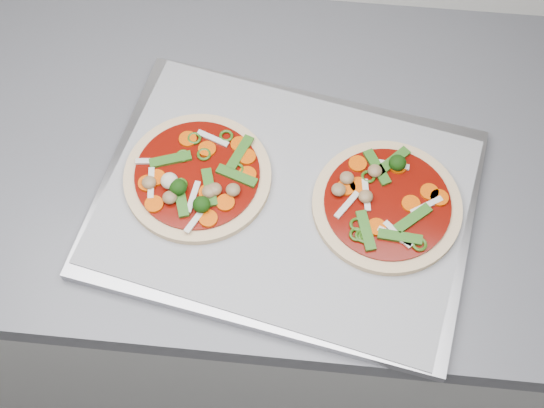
{
  "coord_description": "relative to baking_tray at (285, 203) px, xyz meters",
  "views": [
    {
      "loc": [
        -0.21,
        0.72,
        1.82
      ],
      "look_at": [
        -0.26,
        1.2,
        0.93
      ],
      "focal_mm": 50.0,
      "sensor_mm": 36.0,
      "label": 1
    }
  ],
  "objects": [
    {
      "name": "parchment",
      "position": [
        -0.0,
        0.0,
        0.01
      ],
      "size": [
        0.54,
        0.44,
        0.0
      ],
      "primitive_type": "cube",
      "rotation": [
        0.0,
        0.0,
        -0.21
      ],
      "color": "gray",
      "rests_on": "baking_tray"
    },
    {
      "name": "pizza_right",
      "position": [
        0.14,
        0.0,
        0.02
      ],
      "size": [
        0.25,
        0.25,
        0.03
      ],
      "rotation": [
        0.0,
        0.0,
        -0.29
      ],
      "color": "beige",
      "rests_on": "parchment"
    },
    {
      "name": "base_cabinet",
      "position": [
        0.24,
        0.08,
        -0.48
      ],
      "size": [
        3.6,
        0.6,
        0.86
      ],
      "primitive_type": "cube",
      "color": "#B2B2B0",
      "rests_on": "ground"
    },
    {
      "name": "pizza_left",
      "position": [
        -0.12,
        0.02,
        0.02
      ],
      "size": [
        0.28,
        0.28,
        0.03
      ],
      "rotation": [
        0.0,
        0.0,
        -0.51
      ],
      "color": "beige",
      "rests_on": "parchment"
    },
    {
      "name": "countertop",
      "position": [
        0.24,
        0.08,
        -0.03
      ],
      "size": [
        3.6,
        0.6,
        0.04
      ],
      "primitive_type": "cube",
      "color": "#595A61",
      "rests_on": "base_cabinet"
    },
    {
      "name": "baking_tray",
      "position": [
        0.0,
        0.0,
        0.0
      ],
      "size": [
        0.56,
        0.45,
        0.02
      ],
      "primitive_type": "cube",
      "rotation": [
        0.0,
        0.0,
        -0.18
      ],
      "color": "#9A9A9F",
      "rests_on": "countertop"
    }
  ]
}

